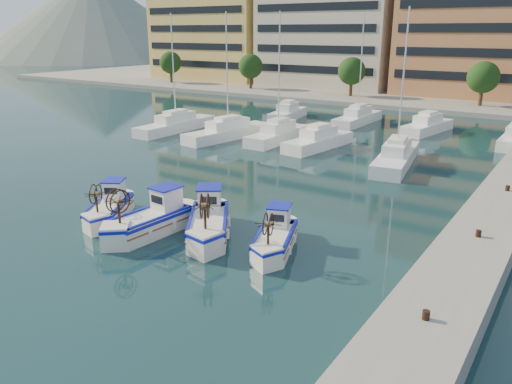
% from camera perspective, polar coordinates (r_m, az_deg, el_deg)
% --- Properties ---
extents(ground, '(300.00, 300.00, 0.00)m').
position_cam_1_polar(ground, '(25.11, -9.89, -5.50)').
color(ground, '#193941').
rests_on(ground, ground).
extents(quay, '(3.00, 60.00, 1.20)m').
position_cam_1_polar(quay, '(26.31, 24.70, -4.43)').
color(quay, gray).
rests_on(quay, ground).
extents(hill_west, '(180.00, 180.00, 60.00)m').
position_cam_1_polar(hill_west, '(201.21, -17.57, 14.39)').
color(hill_west, slate).
rests_on(hill_west, ground).
extents(yacht_marina, '(41.69, 24.52, 11.50)m').
position_cam_1_polar(yacht_marina, '(48.60, 10.32, 6.60)').
color(yacht_marina, white).
rests_on(yacht_marina, ground).
extents(fishing_boat_a, '(3.31, 4.10, 2.49)m').
position_cam_1_polar(fishing_boat_a, '(28.47, -16.38, -1.64)').
color(fishing_boat_a, white).
rests_on(fishing_boat_a, ground).
extents(fishing_boat_b, '(2.14, 4.61, 2.83)m').
position_cam_1_polar(fishing_boat_b, '(25.91, -11.81, -3.00)').
color(fishing_boat_b, white).
rests_on(fishing_boat_b, ground).
extents(fishing_boat_c, '(4.07, 4.67, 2.88)m').
position_cam_1_polar(fishing_boat_c, '(25.17, -5.44, -3.29)').
color(fishing_boat_c, white).
rests_on(fishing_boat_c, ground).
extents(fishing_boat_d, '(2.78, 4.02, 2.42)m').
position_cam_1_polar(fishing_boat_d, '(23.56, 2.24, -5.08)').
color(fishing_boat_d, white).
rests_on(fishing_boat_d, ground).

